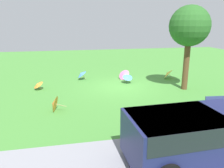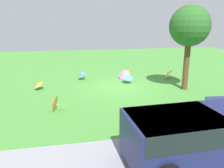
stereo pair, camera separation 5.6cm
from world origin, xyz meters
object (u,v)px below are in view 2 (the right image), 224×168
object	(u,v)px
van_dark	(198,133)
shade_tree	(190,27)
parasol_blue_0	(82,74)
parasol_orange_1	(38,84)
parasol_blue_1	(128,77)
parasol_yellow_0	(168,73)
parasol_orange_0	(54,104)
parasol_pink_0	(124,74)
park_bench	(220,105)

from	to	relation	value
van_dark	shade_tree	bearing A→B (deg)	-116.27
parasol_blue_0	parasol_orange_1	world-z (taller)	parasol_blue_0
parasol_blue_1	parasol_orange_1	world-z (taller)	parasol_blue_1
parasol_yellow_0	parasol_blue_0	size ratio (longest dim) A/B	1.49
parasol_blue_0	parasol_orange_0	bearing A→B (deg)	73.56
shade_tree	parasol_pink_0	bearing A→B (deg)	-45.30
van_dark	parasol_yellow_0	xyz separation A→B (m)	(-3.56, -9.60, -0.52)
parasol_blue_0	parasol_orange_1	size ratio (longest dim) A/B	0.95
parasol_pink_0	parasol_orange_0	world-z (taller)	parasol_orange_0
shade_tree	parasol_blue_0	distance (m)	7.82
park_bench	parasol_blue_1	distance (m)	6.52
park_bench	shade_tree	xyz separation A→B (m)	(-0.42, -3.93, 3.29)
shade_tree	parasol_blue_1	size ratio (longest dim) A/B	6.96
parasol_orange_0	parasol_yellow_0	bearing A→B (deg)	-148.84
parasol_pink_0	shade_tree	bearing A→B (deg)	134.70
shade_tree	parasol_orange_1	xyz separation A→B (m)	(8.88, -1.69, -3.40)
parasol_blue_0	parasol_orange_0	world-z (taller)	parasol_orange_0
parasol_blue_1	parasol_orange_1	bearing A→B (deg)	3.31
shade_tree	parasol_yellow_0	xyz separation A→B (m)	(-0.15, -2.69, -3.35)
parasol_blue_0	parasol_blue_1	size ratio (longest dim) A/B	1.06
shade_tree	parasol_blue_1	bearing A→B (deg)	-33.33
park_bench	parasol_pink_0	xyz separation A→B (m)	(2.66, -7.04, -0.10)
van_dark	parasol_orange_0	bearing A→B (deg)	-47.75
park_bench	shade_tree	world-z (taller)	shade_tree
parasol_yellow_0	parasol_blue_1	world-z (taller)	parasol_yellow_0
parasol_blue_0	parasol_blue_1	bearing A→B (deg)	151.70
parasol_yellow_0	parasol_orange_1	bearing A→B (deg)	6.30
park_bench	parasol_orange_1	world-z (taller)	park_bench
parasol_orange_0	park_bench	bearing A→B (deg)	166.05
parasol_yellow_0	parasol_blue_0	distance (m)	6.30
shade_tree	parasol_blue_0	size ratio (longest dim) A/B	6.58
van_dark	parasol_blue_1	world-z (taller)	van_dark
van_dark	parasol_blue_1	xyz separation A→B (m)	(-0.32, -8.93, -0.47)
parasol_orange_0	parasol_blue_0	bearing A→B (deg)	-106.44
parasol_orange_0	parasol_blue_1	bearing A→B (deg)	-138.61
parasol_blue_1	parasol_yellow_0	bearing A→B (deg)	-168.44
parasol_pink_0	parasol_blue_0	bearing A→B (deg)	-10.04
van_dark	parasol_pink_0	size ratio (longest dim) A/B	4.54
van_dark	park_bench	bearing A→B (deg)	-135.08
van_dark	parasol_pink_0	bearing A→B (deg)	-91.89
van_dark	parasol_orange_0	distance (m)	6.51
parasol_orange_1	shade_tree	bearing A→B (deg)	169.20
parasol_pink_0	parasol_blue_1	xyz separation A→B (m)	(0.01, 1.08, 0.08)
park_bench	parasol_pink_0	bearing A→B (deg)	-69.32
parasol_blue_0	parasol_orange_0	xyz separation A→B (m)	(1.69, 5.74, -0.05)
parasol_blue_0	parasol_blue_1	world-z (taller)	parasol_blue_0
parasol_pink_0	parasol_yellow_0	distance (m)	3.26
van_dark	parasol_yellow_0	world-z (taller)	van_dark
van_dark	park_bench	size ratio (longest dim) A/B	2.84
parasol_orange_0	parasol_blue_1	xyz separation A→B (m)	(-4.69, -4.13, 0.06)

